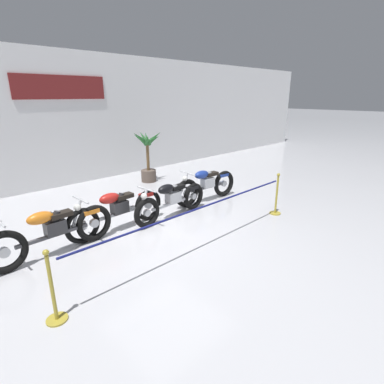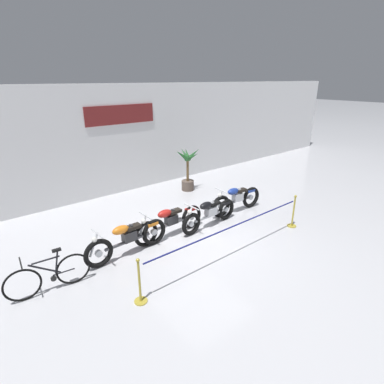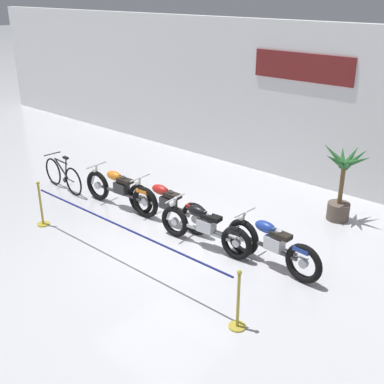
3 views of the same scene
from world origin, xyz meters
name	(u,v)px [view 1 (image 1 of 3)]	position (x,y,z in m)	size (l,w,h in m)	color
ground_plane	(164,231)	(0.00, 0.00, 0.00)	(120.00, 120.00, 0.00)	silver
back_wall	(60,120)	(0.00, 5.12, 2.10)	(28.00, 0.29, 4.20)	white
motorcycle_orange_0	(53,232)	(-2.11, 0.62, 0.47)	(2.40, 0.62, 0.96)	black
motorcycle_red_1	(117,210)	(-0.69, 0.74, 0.48)	(2.40, 0.62, 0.95)	black
motorcycle_black_2	(172,200)	(0.63, 0.48, 0.45)	(2.26, 0.62, 0.93)	black
motorcycle_blue_3	(206,185)	(2.09, 0.72, 0.47)	(2.17, 0.62, 0.96)	black
potted_palm_left_of_row	(148,156)	(2.15, 3.51, 0.88)	(1.18, 1.01, 1.78)	brown
stanchion_far_left	(151,238)	(-1.18, -1.15, 0.66)	(5.46, 0.28, 1.05)	gold
stanchion_mid_left	(276,200)	(2.67, -1.15, 0.36)	(0.28, 0.28, 1.05)	gold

